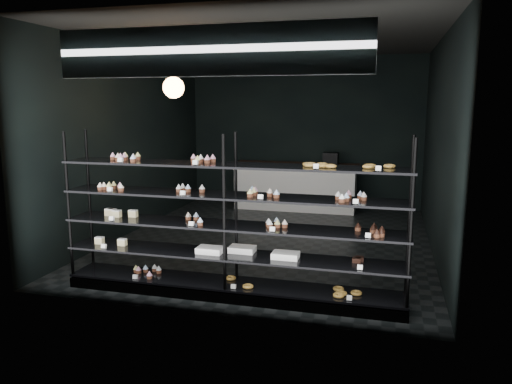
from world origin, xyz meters
The scene contains 5 objects.
room centered at (0.00, 0.00, 1.60)m, with size 5.01×6.01×3.20m.
display_shelf centered at (0.06, -2.45, 0.63)m, with size 4.00×0.50×1.91m.
signage centered at (0.00, -2.93, 2.75)m, with size 3.30×0.05×0.50m.
pendant_lamp centered at (-1.19, -1.10, 2.45)m, with size 0.30×0.30×0.88m.
service_counter centered at (-0.07, 2.50, 0.50)m, with size 2.62×0.65×1.23m.
Camera 1 is at (1.80, -7.75, 2.25)m, focal length 35.00 mm.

